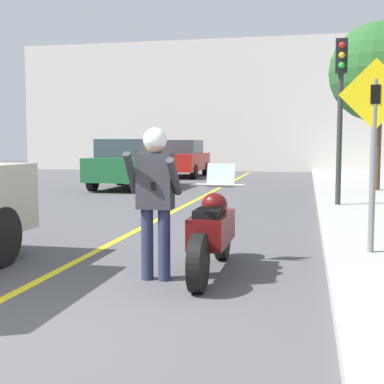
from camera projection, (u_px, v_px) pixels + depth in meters
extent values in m
plane|color=#4C4C4F|center=(4.00, 338.00, 4.28)|extent=(80.00, 80.00, 0.00)
cube|color=yellow|center=(149.00, 224.00, 10.24)|extent=(0.12, 36.00, 0.01)
cube|color=beige|center=(265.00, 105.00, 29.25)|extent=(28.00, 1.20, 7.19)
cylinder|color=black|center=(198.00, 263.00, 5.57)|extent=(0.14, 0.62, 0.62)
cylinder|color=black|center=(223.00, 236.00, 7.17)|extent=(0.14, 0.62, 0.62)
cube|color=#510C0C|center=(212.00, 229.00, 6.35)|extent=(0.40, 1.13, 0.36)
sphere|color=#510C0C|center=(214.00, 206.00, 6.47)|extent=(0.32, 0.32, 0.32)
cube|color=black|center=(208.00, 213.00, 6.08)|extent=(0.28, 0.48, 0.10)
cylinder|color=silver|center=(220.00, 185.00, 6.85)|extent=(0.62, 0.03, 0.03)
cube|color=silver|center=(221.00, 175.00, 6.91)|extent=(0.36, 0.12, 0.31)
cylinder|color=#282D4C|center=(147.00, 244.00, 6.09)|extent=(0.14, 0.14, 0.82)
cylinder|color=#282D4C|center=(164.00, 245.00, 6.04)|extent=(0.14, 0.14, 0.82)
cube|color=#333338|center=(155.00, 181.00, 6.00)|extent=(0.40, 0.22, 0.63)
cylinder|color=#333338|center=(131.00, 173.00, 5.95)|extent=(0.09, 0.38, 0.49)
cylinder|color=#333338|center=(174.00, 177.00, 5.82)|extent=(0.09, 0.44, 0.44)
sphere|color=tan|center=(155.00, 144.00, 5.96)|extent=(0.23, 0.23, 0.23)
sphere|color=white|center=(155.00, 140.00, 5.96)|extent=(0.27, 0.27, 0.27)
cube|color=black|center=(153.00, 186.00, 5.72)|extent=(0.06, 0.05, 0.11)
cylinder|color=slate|center=(373.00, 167.00, 6.85)|extent=(0.08, 0.08, 2.22)
cube|color=yellow|center=(375.00, 94.00, 6.75)|extent=(0.91, 0.02, 0.91)
cube|color=black|center=(376.00, 94.00, 6.73)|extent=(0.12, 0.01, 0.24)
cylinder|color=#2D2D30|center=(340.00, 123.00, 12.14)|extent=(0.12, 0.12, 3.74)
cube|color=black|center=(341.00, 56.00, 11.98)|extent=(0.26, 0.22, 0.76)
sphere|color=red|center=(342.00, 45.00, 11.84)|extent=(0.14, 0.14, 0.14)
sphere|color=gold|center=(342.00, 55.00, 11.86)|extent=(0.14, 0.14, 0.14)
sphere|color=green|center=(342.00, 65.00, 11.89)|extent=(0.14, 0.14, 0.14)
cylinder|color=brown|center=(377.00, 149.00, 15.98)|extent=(0.24, 0.24, 2.48)
sphere|color=#285B28|center=(379.00, 72.00, 15.77)|extent=(2.92, 2.92, 2.92)
cylinder|color=black|center=(120.00, 176.00, 19.82)|extent=(0.22, 0.64, 0.64)
cylinder|color=black|center=(163.00, 177.00, 19.47)|extent=(0.22, 0.64, 0.64)
cylinder|color=black|center=(92.00, 181.00, 17.29)|extent=(0.22, 0.64, 0.64)
cylinder|color=black|center=(141.00, 182.00, 16.94)|extent=(0.22, 0.64, 0.64)
cube|color=#1E6033|center=(130.00, 168.00, 18.34)|extent=(1.80, 4.20, 0.76)
cube|color=#38424C|center=(128.00, 148.00, 18.12)|extent=(1.58, 2.18, 0.60)
cylinder|color=black|center=(172.00, 168.00, 25.86)|extent=(0.22, 0.64, 0.64)
cylinder|color=black|center=(205.00, 169.00, 25.51)|extent=(0.22, 0.64, 0.64)
cylinder|color=black|center=(157.00, 171.00, 23.33)|extent=(0.22, 0.64, 0.64)
cylinder|color=black|center=(194.00, 172.00, 22.98)|extent=(0.22, 0.64, 0.64)
cube|color=#B21E19|center=(182.00, 162.00, 24.38)|extent=(1.80, 4.20, 0.76)
cube|color=#38424C|center=(181.00, 147.00, 24.16)|extent=(1.58, 2.18, 0.60)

